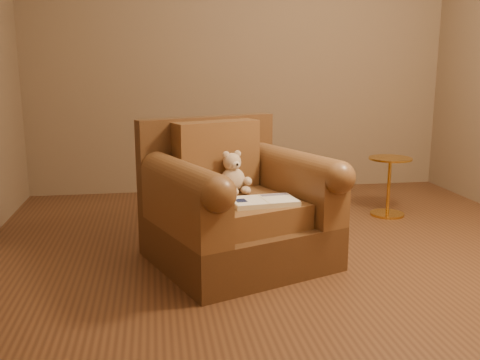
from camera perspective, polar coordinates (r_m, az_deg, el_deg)
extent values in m
plane|color=brown|center=(3.42, 5.53, -8.43)|extent=(4.00, 4.00, 0.00)
cube|color=#776049|center=(5.17, 0.08, 13.82)|extent=(4.00, 0.02, 2.70)
cube|color=#51331B|center=(3.33, -0.13, -6.51)|extent=(1.23, 1.20, 0.27)
cube|color=#51331B|center=(3.57, -3.45, 1.97)|extent=(0.94, 0.44, 0.60)
cube|color=brown|center=(3.23, 0.30, -3.25)|extent=(0.77, 0.83, 0.15)
cube|color=brown|center=(3.45, -2.52, 2.68)|extent=(0.58, 0.35, 0.44)
cube|color=brown|center=(3.03, -6.01, -2.72)|extent=(0.48, 0.84, 0.31)
cube|color=brown|center=(3.41, 5.90, -1.03)|extent=(0.48, 0.84, 0.31)
cylinder|color=brown|center=(3.00, -6.07, 0.14)|extent=(0.48, 0.84, 0.19)
cylinder|color=brown|center=(3.38, 5.95, 1.52)|extent=(0.48, 0.84, 0.19)
ellipsoid|color=#CCAF8F|center=(3.36, -0.77, -0.03)|extent=(0.16, 0.14, 0.16)
sphere|color=#CCAF8F|center=(3.35, -0.85, 1.93)|extent=(0.11, 0.11, 0.11)
ellipsoid|color=#CCAF8F|center=(3.33, -1.51, 2.70)|extent=(0.05, 0.03, 0.05)
ellipsoid|color=#CCAF8F|center=(3.36, -0.28, 2.80)|extent=(0.05, 0.03, 0.05)
ellipsoid|color=beige|center=(3.30, -0.42, 1.61)|extent=(0.05, 0.04, 0.05)
sphere|color=black|center=(3.29, -0.28, 1.66)|extent=(0.02, 0.02, 0.02)
ellipsoid|color=#CCAF8F|center=(3.28, -1.38, -0.36)|extent=(0.05, 0.10, 0.05)
ellipsoid|color=#CCAF8F|center=(3.34, 0.84, -0.12)|extent=(0.05, 0.10, 0.05)
ellipsoid|color=#CCAF8F|center=(3.27, -0.68, -1.25)|extent=(0.06, 0.10, 0.05)
ellipsoid|color=#CCAF8F|center=(3.31, 0.62, -1.09)|extent=(0.06, 0.10, 0.05)
cube|color=beige|center=(3.09, 2.53, -2.32)|extent=(0.40, 0.27, 0.03)
cube|color=white|center=(3.06, 0.86, -2.18)|extent=(0.21, 0.25, 0.00)
cube|color=white|center=(3.12, 4.17, -1.94)|extent=(0.21, 0.25, 0.00)
cube|color=beige|center=(3.09, 2.53, -2.04)|extent=(0.03, 0.22, 0.00)
cube|color=#0F1638|center=(3.05, 0.10, -2.20)|extent=(0.07, 0.09, 0.00)
cube|color=slate|center=(3.19, 3.68, -1.57)|extent=(0.17, 0.07, 0.00)
cylinder|color=gold|center=(4.53, 15.42, -3.51)|extent=(0.27, 0.27, 0.02)
cylinder|color=gold|center=(4.48, 15.58, -0.69)|extent=(0.03, 0.03, 0.44)
cylinder|color=gold|center=(4.44, 15.75, 2.22)|extent=(0.34, 0.34, 0.02)
cylinder|color=gold|center=(4.44, 15.74, 2.07)|extent=(0.03, 0.03, 0.02)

